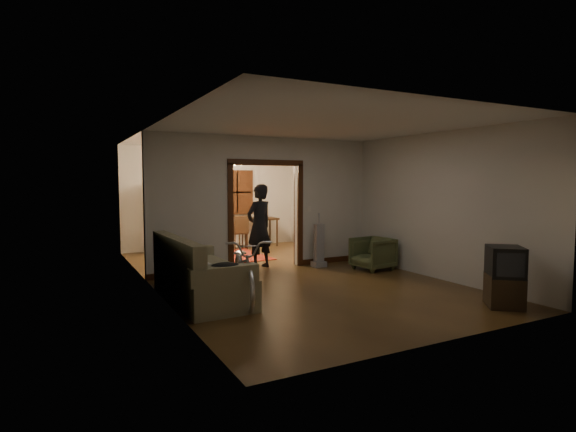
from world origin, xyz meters
TOP-DOWN VIEW (x-y plane):
  - floor at (0.00, 0.00)m, footprint 5.00×8.50m
  - ceiling at (0.00, 0.00)m, footprint 5.00×8.50m
  - wall_back at (0.00, 4.25)m, footprint 5.00×0.02m
  - wall_left at (-2.50, 0.00)m, footprint 0.02×8.50m
  - wall_right at (2.50, 0.00)m, footprint 0.02×8.50m
  - partition_wall at (0.00, 0.75)m, footprint 5.00×0.14m
  - door_casing at (0.00, 0.75)m, footprint 1.74×0.20m
  - far_window at (0.70, 4.21)m, footprint 0.98×0.06m
  - chandelier at (0.00, 2.50)m, footprint 0.24×0.24m
  - light_switch at (1.05, 0.68)m, footprint 0.08×0.01m
  - sofa at (-1.96, -1.14)m, footprint 1.07×2.24m
  - rolled_paper at (-1.86, -0.84)m, footprint 0.11×0.86m
  - jacket at (-1.91, -2.05)m, footprint 0.43×0.33m
  - bicycle at (-1.40, -1.52)m, footprint 1.13×2.03m
  - armchair at (1.95, -0.44)m, footprint 0.82×0.80m
  - tv_stand at (1.91, -3.60)m, footprint 0.70×0.71m
  - crt_tv at (1.91, -3.60)m, footprint 0.70×0.71m
  - vacuum at (1.10, 0.36)m, footprint 0.33×0.28m
  - person at (-0.10, 0.84)m, footprint 0.76×0.63m
  - oriental_rug at (-0.11, 2.57)m, footprint 1.58×2.06m
  - locker at (-1.18, 3.90)m, footprint 1.02×0.74m
  - globe at (-1.18, 3.90)m, footprint 0.28×0.28m
  - desk at (1.19, 3.82)m, footprint 1.10×0.65m
  - desk_chair at (0.46, 3.49)m, footprint 0.45×0.45m

SIDE VIEW (x-z plane):
  - floor at x=0.00m, z-range -0.01..0.01m
  - oriental_rug at x=-0.11m, z-range 0.00..0.02m
  - tv_stand at x=1.91m, z-range 0.00..0.48m
  - armchair at x=1.95m, z-range 0.00..0.68m
  - desk at x=1.19m, z-range 0.00..0.80m
  - desk_chair at x=0.46m, z-range 0.00..0.93m
  - vacuum at x=1.10m, z-range 0.00..0.94m
  - sofa at x=-1.96m, z-range 0.00..1.01m
  - bicycle at x=-1.40m, z-range 0.00..1.01m
  - rolled_paper at x=-1.86m, z-range 0.48..0.58m
  - jacket at x=-1.91m, z-range 0.62..0.74m
  - crt_tv at x=1.91m, z-range 0.45..0.91m
  - person at x=-0.10m, z-range 0.00..1.81m
  - locker at x=-1.18m, z-range 0.00..1.84m
  - door_casing at x=0.00m, z-range -0.06..2.26m
  - light_switch at x=1.05m, z-range 1.19..1.31m
  - wall_back at x=0.00m, z-range 0.00..2.80m
  - wall_left at x=-2.50m, z-range 0.00..2.80m
  - wall_right at x=2.50m, z-range 0.00..2.80m
  - partition_wall at x=0.00m, z-range 0.00..2.80m
  - far_window at x=0.70m, z-range 0.91..2.19m
  - globe at x=-1.18m, z-range 1.80..2.08m
  - chandelier at x=0.00m, z-range 2.23..2.47m
  - ceiling at x=0.00m, z-range 2.79..2.80m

